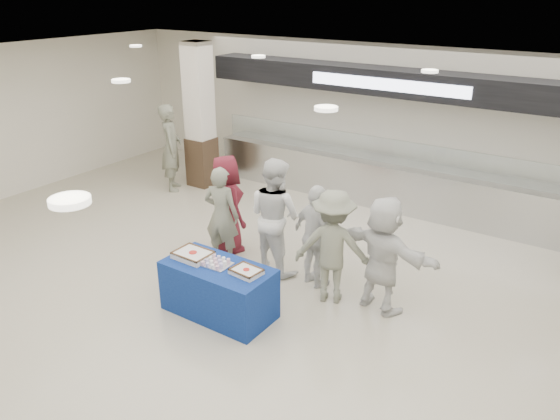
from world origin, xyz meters
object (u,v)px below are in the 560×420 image
Objects in this scene: display_table at (219,290)px; sheet_cake_right at (246,271)px; civilian_maroon at (226,204)px; soldier_b at (333,247)px; soldier_a at (222,215)px; civilian_white at (383,255)px; sheet_cake_left at (193,254)px; cupcake_tray at (216,262)px; chef_tall at (275,216)px; chef_short at (316,237)px; soldier_bg at (171,148)px.

display_table is 0.62m from sheet_cake_right.
soldier_b is (2.26, -0.40, -0.01)m from civilian_maroon.
civilian_white is (2.78, 0.12, 0.03)m from soldier_a.
sheet_cake_left is 0.31× the size of soldier_a.
cupcake_tray is (0.39, 0.02, -0.02)m from sheet_cake_left.
cupcake_tray is 1.50m from chef_tall.
chef_short is at bearing -49.42° from soldier_b.
display_table is 3.65× the size of cupcake_tray.
soldier_b is (1.20, -0.30, -0.09)m from chef_tall.
soldier_a reaches higher than sheet_cake_left.
soldier_b reaches higher than chef_short.
chef_short is (1.16, 1.44, 0.01)m from sheet_cake_left.
chef_short is 0.84× the size of soldier_bg.
soldier_a reaches higher than chef_short.
sheet_cake_left is 0.27× the size of chef_tall.
sheet_cake_left reaches higher than display_table.
soldier_b is at bearing 27.74° from civilian_white.
sheet_cake_right is at bearing 5.58° from display_table.
soldier_bg reaches higher than sheet_cake_right.
sheet_cake_right is at bearing 40.60° from soldier_b.
chef_short is (0.26, 1.40, 0.02)m from sheet_cake_right.
sheet_cake_right is at bearing 2.77° from cupcake_tray.
civilian_white is 0.89× the size of soldier_bg.
soldier_b is at bearing 177.42° from chef_tall.
civilian_maroon is 1.00× the size of civilian_white.
civilian_white reaches higher than sheet_cake_right.
chef_tall is at bearing -33.73° from soldier_b.
chef_short is 0.95× the size of soldier_b.
chef_short is at bearing 51.23° from sheet_cake_left.
chef_short is 0.47m from soldier_b.
civilian_white is at bearing 31.39° from sheet_cake_left.
cupcake_tray is 1.54m from soldier_a.
cupcake_tray is (-0.05, 0.02, 0.41)m from display_table.
sheet_cake_left is 0.90m from sheet_cake_right.
soldier_bg is at bearing -0.70° from chef_short.
soldier_a is 0.97× the size of soldier_b.
soldier_b reaches higher than cupcake_tray.
civilian_maroon is 0.89× the size of soldier_bg.
civilian_white is at bearing -162.38° from chef_short.
chef_short is at bearing 61.72° from cupcake_tray.
display_table is at bearing -21.46° from cupcake_tray.
sheet_cake_left is at bearing 17.97° from soldier_b.
soldier_b reaches higher than sheet_cake_left.
soldier_b is at bearing 37.86° from sheet_cake_left.
cupcake_tray reaches higher than display_table.
display_table is at bearing 104.21° from chef_tall.
sheet_cake_right is at bearing 58.81° from civilian_white.
cupcake_tray is at bearing 158.83° from display_table.
civilian_maroon reaches higher than chef_short.
civilian_white is at bearing -172.63° from chef_tall.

